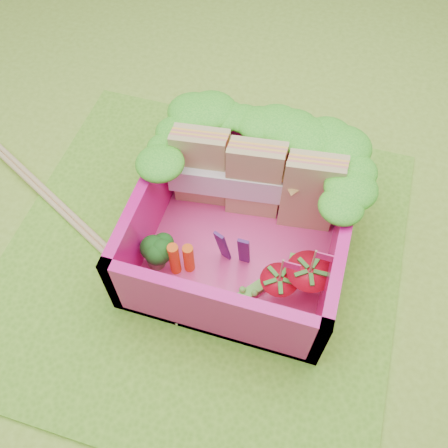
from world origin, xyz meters
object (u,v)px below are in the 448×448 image
object	(u,v)px
strawberry_right	(307,281)
chopsticks	(77,222)
broccoli	(154,249)
strawberry_left	(278,287)
sandwich_stack	(256,180)
bento_box	(241,226)

from	to	relation	value
strawberry_right	chopsticks	bearing A→B (deg)	177.21
chopsticks	strawberry_right	bearing A→B (deg)	-2.79
broccoli	strawberry_left	size ratio (longest dim) A/B	0.70
strawberry_left	broccoli	bearing A→B (deg)	179.54
sandwich_stack	chopsticks	bearing A→B (deg)	-158.27
bento_box	broccoli	xyz separation A→B (m)	(-0.49, -0.29, -0.05)
sandwich_stack	strawberry_right	xyz separation A→B (m)	(0.47, -0.54, -0.16)
bento_box	chopsticks	size ratio (longest dim) A/B	0.65
broccoli	strawberry_left	bearing A→B (deg)	-0.46
bento_box	chopsticks	distance (m)	1.19
strawberry_left	chopsticks	distance (m)	1.49
sandwich_stack	chopsticks	world-z (taller)	sandwich_stack
chopsticks	broccoli	bearing A→B (deg)	-12.95
strawberry_left	bento_box	bearing A→B (deg)	136.58
strawberry_left	strawberry_right	distance (m)	0.18
broccoli	strawberry_right	world-z (taller)	strawberry_right
sandwich_stack	broccoli	distance (m)	0.80
strawberry_left	chopsticks	xyz separation A→B (m)	(-1.47, 0.16, -0.15)
broccoli	strawberry_left	world-z (taller)	strawberry_left
broccoli	strawberry_right	xyz separation A→B (m)	(0.97, 0.07, -0.03)
bento_box	strawberry_right	size ratio (longest dim) A/B	2.48
broccoli	chopsticks	xyz separation A→B (m)	(-0.66, 0.15, -0.21)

